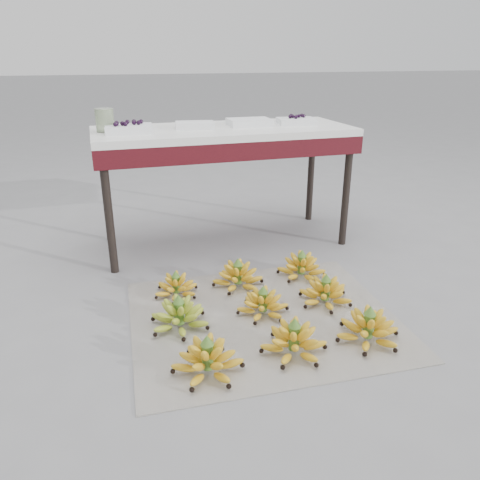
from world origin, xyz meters
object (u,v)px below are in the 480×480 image
object	(u,v)px
bunch_mid_left	(179,316)
tray_left	(195,125)
bunch_back_center	(238,277)
bunch_mid_right	(325,293)
bunch_back_left	(176,287)
tray_far_left	(129,128)
bunch_front_right	(368,329)
tray_far_right	(296,121)
vendor_table	(224,142)
bunch_mid_center	(263,304)
bunch_front_left	(208,360)
bunch_back_right	(301,267)
glass_jar	(105,120)
bunch_front_center	(294,341)
tray_right	(249,122)
newspaper_mat	(263,318)

from	to	relation	value
bunch_mid_left	tray_left	xyz separation A→B (m)	(0.31, 1.00, 0.72)
bunch_back_center	bunch_mid_right	bearing A→B (deg)	-19.37
bunch_mid_left	bunch_mid_right	bearing A→B (deg)	-4.78
bunch_back_left	tray_far_left	bearing A→B (deg)	110.95
bunch_front_right	tray_left	xyz separation A→B (m)	(-0.46, 1.35, 0.72)
tray_far_right	vendor_table	bearing A→B (deg)	-179.63
bunch_back_left	vendor_table	size ratio (longest dim) A/B	0.17
bunch_mid_center	tray_far_left	distance (m)	1.29
bunch_front_left	tray_left	bearing A→B (deg)	96.63
bunch_front_right	bunch_mid_right	xyz separation A→B (m)	(-0.03, 0.36, -0.00)
bunch_mid_left	bunch_mid_center	bearing A→B (deg)	-5.65
bunch_front_right	bunch_back_right	bearing A→B (deg)	107.63
bunch_mid_right	tray_far_right	xyz separation A→B (m)	(0.23, 0.97, 0.72)
bunch_mid_center	bunch_back_right	bearing A→B (deg)	67.09
bunch_front_left	bunch_mid_center	world-z (taller)	bunch_front_left
glass_jar	bunch_back_right	bearing A→B (deg)	-35.16
bunch_mid_center	tray_far_right	xyz separation A→B (m)	(0.57, 0.98, 0.73)
tray_far_left	tray_left	size ratio (longest dim) A/B	1.08
bunch_back_left	tray_far_left	distance (m)	0.98
vendor_table	tray_far_left	size ratio (longest dim) A/B	5.73
bunch_front_right	vendor_table	size ratio (longest dim) A/B	0.22
bunch_mid_left	bunch_back_center	xyz separation A→B (m)	(0.38, 0.32, -0.00)
bunch_front_center	tray_far_left	size ratio (longest dim) A/B	1.27
tray_left	tray_far_right	bearing A→B (deg)	-1.44
bunch_back_left	bunch_back_center	xyz separation A→B (m)	(0.34, 0.00, 0.01)
bunch_back_right	tray_far_right	size ratio (longest dim) A/B	1.18
bunch_front_left	tray_far_left	bearing A→B (deg)	113.57
bunch_front_center	bunch_mid_center	world-z (taller)	bunch_front_center
bunch_front_right	tray_far_right	xyz separation A→B (m)	(0.21, 1.34, 0.72)
bunch_front_left	tray_right	world-z (taller)	tray_right
bunch_front_center	bunch_back_center	distance (m)	0.66
bunch_mid_left	tray_right	bearing A→B (deg)	51.03
bunch_front_left	tray_left	world-z (taller)	tray_left
bunch_front_left	tray_right	bearing A→B (deg)	83.31
bunch_front_center	bunch_back_center	xyz separation A→B (m)	(-0.05, 0.66, -0.00)
bunch_front_right	bunch_back_center	world-z (taller)	bunch_front_right
bunch_back_center	vendor_table	bearing A→B (deg)	100.87
bunch_back_left	vendor_table	world-z (taller)	vendor_table
bunch_mid_right	bunch_back_right	bearing A→B (deg)	100.75
bunch_front_left	bunch_mid_right	xyz separation A→B (m)	(0.70, 0.37, -0.00)
bunch_front_center	tray_far_left	xyz separation A→B (m)	(-0.51, 1.29, 0.73)
bunch_mid_left	tray_right	size ratio (longest dim) A/B	1.12
tray_left	tray_far_right	distance (m)	0.67
newspaper_mat	bunch_mid_center	world-z (taller)	bunch_mid_center
bunch_back_center	newspaper_mat	bearing A→B (deg)	-66.41
bunch_mid_center	glass_jar	size ratio (longest dim) A/B	2.49
bunch_mid_left	newspaper_mat	bearing A→B (deg)	-10.89
bunch_back_left	bunch_back_right	distance (m)	0.72
bunch_front_center	vendor_table	xyz separation A→B (m)	(0.06, 1.32, 0.61)
newspaper_mat	bunch_front_right	bearing A→B (deg)	-40.08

